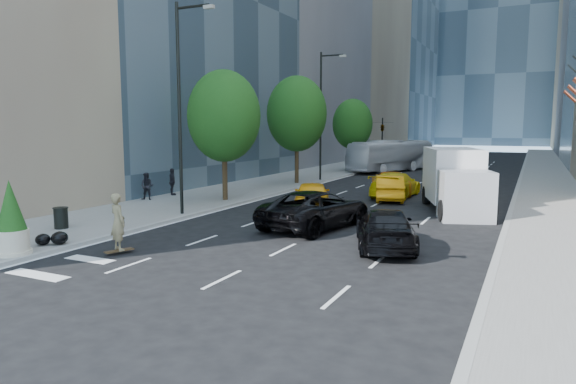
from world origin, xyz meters
The scene contains 24 objects.
ground centered at (0.00, 0.00, 0.00)m, with size 160.00×160.00×0.00m, color black.
sidewalk_left centered at (-9.00, 30.00, 0.07)m, with size 6.00×120.00×0.15m, color slate.
sidewalk_right centered at (10.00, 30.00, 0.07)m, with size 4.00×120.00×0.15m, color slate.
tower_left_end centered at (-22.00, 92.00, 30.00)m, with size 20.00×28.00×60.00m, color #31414D.
lamp_near centered at (-6.32, 4.00, 5.81)m, with size 2.13×0.22×10.00m.
lamp_far centered at (-6.32, 22.00, 5.81)m, with size 2.13×0.22×10.00m.
tree_near centered at (-7.20, 9.00, 4.97)m, with size 4.20×4.20×7.46m.
tree_mid centered at (-7.20, 19.00, 5.32)m, with size 4.50×4.50×7.99m.
tree_far centered at (-7.20, 32.00, 4.62)m, with size 3.90×3.90×6.92m.
traffic_signal centered at (-6.40, 40.00, 4.23)m, with size 2.48×0.53×5.20m.
skateboarder centered at (-3.87, -3.00, 0.99)m, with size 0.72×0.47×1.98m, color olive.
black_sedan_lincoln centered at (0.50, 4.24, 0.82)m, with size 2.71×5.89×1.64m, color black.
black_sedan_mercedes centered at (4.20, 1.84, 0.72)m, with size 2.01×4.94×1.43m, color black.
taxi_a centered at (-1.50, 8.51, 0.78)m, with size 1.84×4.58×1.56m, color #F4A50C.
taxi_b centered at (1.20, 14.00, 0.75)m, with size 1.58×4.53×1.49m, color orange.
taxi_c centered at (0.50, 17.03, 0.73)m, with size 2.43×5.26×1.46m, color orange.
taxi_d centered at (1.20, 15.50, 0.78)m, with size 2.18×5.36×1.56m, color yellow.
city_bus centered at (-3.73, 33.65, 1.54)m, with size 2.58×11.02×3.07m, color silver.
box_truck centered at (5.34, 11.29, 1.65)m, with size 4.46×7.18×3.24m.
pedestrian_a centered at (-11.20, 6.93, 0.94)m, with size 0.77×0.60×1.59m, color black.
pedestrian_b centered at (-11.20, 9.24, 0.99)m, with size 0.98×0.41×1.67m, color black.
trash_can centered at (-8.77, -1.20, 0.57)m, with size 0.57×0.57×0.85m, color black.
planter_shrub centered at (-6.60, -5.00, 1.34)m, with size 1.04×1.04×2.50m.
garbage_bags centered at (-6.56, -3.46, 0.38)m, with size 0.96×0.93×0.48m.
Camera 1 is at (8.91, -16.11, 4.38)m, focal length 32.00 mm.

